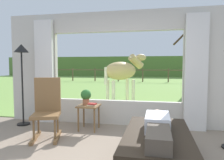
% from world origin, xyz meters
% --- Properties ---
extents(back_wall_with_window, '(5.20, 0.12, 2.55)m').
position_xyz_m(back_wall_with_window, '(0.00, 2.26, 1.25)').
color(back_wall_with_window, beige).
rests_on(back_wall_with_window, ground_plane).
extents(curtain_panel_left, '(0.44, 0.10, 2.40)m').
position_xyz_m(curtain_panel_left, '(-1.69, 2.12, 1.20)').
color(curtain_panel_left, silver).
rests_on(curtain_panel_left, ground_plane).
extents(curtain_panel_right, '(0.44, 0.10, 2.40)m').
position_xyz_m(curtain_panel_right, '(1.69, 2.12, 1.20)').
color(curtain_panel_right, silver).
rests_on(curtain_panel_right, ground_plane).
extents(outdoor_pasture_lawn, '(36.00, 21.68, 0.02)m').
position_xyz_m(outdoor_pasture_lawn, '(0.00, 13.16, 0.01)').
color(outdoor_pasture_lawn, '#759E47').
rests_on(outdoor_pasture_lawn, ground_plane).
extents(distant_hill_ridge, '(36.00, 2.00, 2.40)m').
position_xyz_m(distant_hill_ridge, '(0.00, 23.00, 1.20)').
color(distant_hill_ridge, '#547535').
rests_on(distant_hill_ridge, ground_plane).
extents(recliner_sofa, '(0.93, 1.72, 0.42)m').
position_xyz_m(recliner_sofa, '(0.90, 0.51, 0.22)').
color(recliner_sofa, black).
rests_on(recliner_sofa, ground_plane).
extents(reclining_person, '(0.35, 1.43, 0.22)m').
position_xyz_m(reclining_person, '(0.90, 0.46, 0.52)').
color(reclining_person, silver).
rests_on(reclining_person, recliner_sofa).
extents(rocking_chair, '(0.65, 0.79, 1.12)m').
position_xyz_m(rocking_chair, '(-1.12, 1.15, 0.55)').
color(rocking_chair, brown).
rests_on(rocking_chair, ground_plane).
extents(side_table, '(0.44, 0.44, 0.52)m').
position_xyz_m(side_table, '(-0.48, 1.74, 0.43)').
color(side_table, brown).
rests_on(side_table, ground_plane).
extents(potted_plant, '(0.22, 0.22, 0.32)m').
position_xyz_m(potted_plant, '(-0.56, 1.80, 0.70)').
color(potted_plant, '#9E6042').
rests_on(potted_plant, side_table).
extents(book_stack, '(0.18, 0.14, 0.06)m').
position_xyz_m(book_stack, '(-0.39, 1.67, 0.55)').
color(book_stack, beige).
rests_on(book_stack, side_table).
extents(floor_lamp_left, '(0.32, 0.32, 1.82)m').
position_xyz_m(floor_lamp_left, '(-2.06, 1.79, 1.47)').
color(floor_lamp_left, black).
rests_on(floor_lamp_left, ground_plane).
extents(horse, '(1.48, 1.57, 1.73)m').
position_xyz_m(horse, '(-0.17, 4.50, 1.16)').
color(horse, tan).
rests_on(horse, outdoor_pasture_lawn).
extents(pasture_tree, '(1.67, 1.62, 3.17)m').
position_xyz_m(pasture_tree, '(2.47, 7.70, 1.48)').
color(pasture_tree, '#4C3823').
rests_on(pasture_tree, outdoor_pasture_lawn).
extents(pasture_fence_line, '(16.10, 0.10, 1.10)m').
position_xyz_m(pasture_fence_line, '(0.00, 14.51, 0.74)').
color(pasture_fence_line, brown).
rests_on(pasture_fence_line, outdoor_pasture_lawn).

